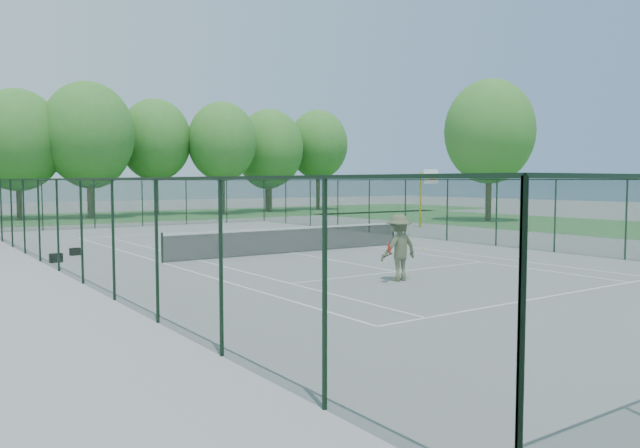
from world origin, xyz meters
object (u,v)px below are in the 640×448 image
at_px(tennis_net, 292,239).
at_px(sports_bag_a, 56,258).
at_px(basketball_goal, 426,187).
at_px(tennis_player, 399,248).

distance_m(tennis_net, sports_bag_a, 8.92).
relative_size(basketball_goal, sports_bag_a, 8.80).
bearing_deg(tennis_net, basketball_goal, 25.54).
xyz_separation_m(tennis_net, tennis_player, (-1.21, -7.79, 0.41)).
height_order(basketball_goal, sports_bag_a, basketball_goal).
distance_m(sports_bag_a, tennis_player, 12.57).
relative_size(tennis_net, basketball_goal, 3.04).
distance_m(tennis_net, basketball_goal, 15.96).
xyz_separation_m(tennis_net, basketball_goal, (14.29, 6.83, 1.99)).
relative_size(tennis_net, sports_bag_a, 26.72).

